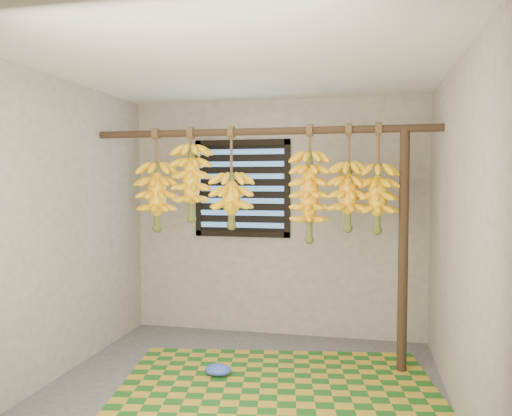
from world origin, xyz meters
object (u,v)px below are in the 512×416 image
(banana_bunch_c, at_px, (231,200))
(banana_bunch_f, at_px, (378,198))
(support_post, at_px, (403,251))
(banana_bunch_b, at_px, (191,183))
(banana_bunch_e, at_px, (348,196))
(banana_bunch_a, at_px, (157,196))
(banana_bunch_d, at_px, (309,196))
(plastic_bag, at_px, (218,370))
(woven_mat, at_px, (277,395))

(banana_bunch_c, xyz_separation_m, banana_bunch_f, (1.24, -0.00, 0.03))
(support_post, relative_size, banana_bunch_b, 2.40)
(banana_bunch_b, xyz_separation_m, banana_bunch_e, (1.37, 0.00, -0.11))
(banana_bunch_a, relative_size, banana_bunch_b, 1.10)
(banana_bunch_a, height_order, banana_bunch_c, same)
(banana_bunch_c, bearing_deg, banana_bunch_f, -0.00)
(banana_bunch_c, distance_m, banana_bunch_d, 0.68)
(plastic_bag, height_order, banana_bunch_d, banana_bunch_d)
(woven_mat, relative_size, banana_bunch_f, 2.67)
(banana_bunch_d, xyz_separation_m, banana_bunch_f, (0.56, 0.00, -0.01))
(banana_bunch_d, height_order, banana_bunch_e, same)
(banana_bunch_b, bearing_deg, banana_bunch_c, 0.00)
(woven_mat, height_order, banana_bunch_e, banana_bunch_e)
(banana_bunch_b, relative_size, banana_bunch_d, 0.84)
(banana_bunch_d, bearing_deg, banana_bunch_f, 0.00)
(banana_bunch_a, distance_m, banana_bunch_b, 0.35)
(woven_mat, bearing_deg, banana_bunch_e, 55.50)
(banana_bunch_e, bearing_deg, banana_bunch_c, 180.00)
(woven_mat, xyz_separation_m, banana_bunch_d, (0.15, 0.69, 1.44))
(banana_bunch_a, bearing_deg, woven_mat, -29.27)
(banana_bunch_c, xyz_separation_m, banana_bunch_d, (0.68, -0.00, 0.04))
(plastic_bag, relative_size, banana_bunch_a, 0.24)
(woven_mat, xyz_separation_m, banana_bunch_e, (0.47, 0.69, 1.45))
(banana_bunch_c, xyz_separation_m, banana_bunch_e, (1.00, -0.00, 0.04))
(banana_bunch_d, bearing_deg, banana_bunch_a, 180.00)
(plastic_bag, relative_size, banana_bunch_f, 0.24)
(banana_bunch_b, xyz_separation_m, banana_bunch_c, (0.37, 0.00, -0.15))
(banana_bunch_b, height_order, banana_bunch_f, same)
(banana_bunch_c, bearing_deg, banana_bunch_b, -180.00)
(plastic_bag, height_order, banana_bunch_e, banana_bunch_e)
(banana_bunch_f, bearing_deg, plastic_bag, -160.87)
(support_post, bearing_deg, banana_bunch_a, 180.00)
(woven_mat, relative_size, banana_bunch_d, 2.42)
(banana_bunch_d, bearing_deg, plastic_bag, -147.66)
(banana_bunch_b, relative_size, banana_bunch_e, 0.94)
(banana_bunch_a, relative_size, banana_bunch_c, 1.04)
(banana_bunch_b, relative_size, banana_bunch_c, 0.94)
(woven_mat, xyz_separation_m, banana_bunch_a, (-1.23, 0.69, 1.43))
(woven_mat, bearing_deg, banana_bunch_f, 44.05)
(banana_bunch_e, bearing_deg, banana_bunch_a, 180.00)
(support_post, height_order, banana_bunch_b, banana_bunch_b)
(plastic_bag, xyz_separation_m, banana_bunch_c, (-0.00, 0.43, 1.35))
(plastic_bag, height_order, banana_bunch_a, banana_bunch_a)
(banana_bunch_a, xyz_separation_m, banana_bunch_b, (0.33, -0.00, 0.12))
(banana_bunch_f, bearing_deg, banana_bunch_b, -180.00)
(support_post, distance_m, banana_bunch_d, 0.89)
(support_post, distance_m, plastic_bag, 1.78)
(banana_bunch_a, height_order, banana_bunch_b, same)
(woven_mat, distance_m, banana_bunch_a, 2.01)
(woven_mat, bearing_deg, banana_bunch_c, 127.62)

